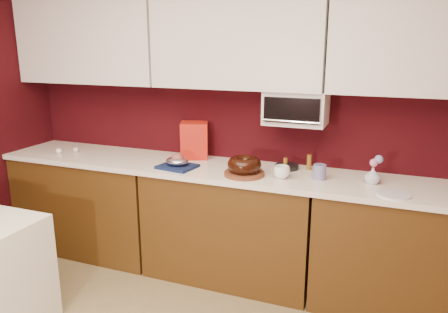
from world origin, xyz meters
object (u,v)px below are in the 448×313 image
Objects in this scene: bundt_cake at (244,165)px; coffee_mug at (282,171)px; foil_ham_nest at (177,161)px; pandoro_box at (194,140)px; blue_jar at (320,172)px; toaster_oven at (296,107)px; flower_vase at (373,174)px.

coffee_mug is (0.27, 0.03, -0.02)m from bundt_cake.
foil_ham_nest is 0.82m from coffee_mug.
pandoro_box is 1.11m from blue_jar.
bundt_cake is at bearing -52.93° from pandoro_box.
foil_ham_nest is at bearing 179.74° from bundt_cake.
foil_ham_nest is 0.35m from pandoro_box.
foil_ham_nest is 1.69× the size of blue_jar.
toaster_oven is at bearing 83.54° from coffee_mug.
bundt_cake is at bearing -170.81° from flower_vase.
toaster_oven is 4.07× the size of coffee_mug.
pandoro_box is 2.81× the size of blue_jar.
flower_vase reaches higher than coffee_mug.
toaster_oven is 1.49× the size of pandoro_box.
foil_ham_nest is at bearing -178.10° from coffee_mug.
pandoro_box is at bearing 177.24° from toaster_oven.
bundt_cake is at bearing -0.26° from foil_ham_nest.
bundt_cake is (-0.30, -0.29, -0.39)m from toaster_oven.
pandoro_box is at bearing 172.37° from flower_vase.
blue_jar is at bearing -39.48° from toaster_oven.
coffee_mug is at bearing -162.84° from blue_jar.
toaster_oven is at bearing 44.30° from bundt_cake.
pandoro_box is (-0.01, 0.33, 0.10)m from foil_ham_nest.
flower_vase is (0.58, -0.15, -0.41)m from toaster_oven.
bundt_cake is 0.82× the size of pandoro_box.
toaster_oven is 0.50m from coffee_mug.
bundt_cake is 0.65m from pandoro_box.
toaster_oven is 0.51m from blue_jar.
foil_ham_nest is 1.41× the size of flower_vase.
bundt_cake is at bearing -168.35° from blue_jar.
blue_jar is 0.83× the size of flower_vase.
foil_ham_nest is 1.08m from blue_jar.
blue_jar is (0.25, 0.08, -0.00)m from coffee_mug.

